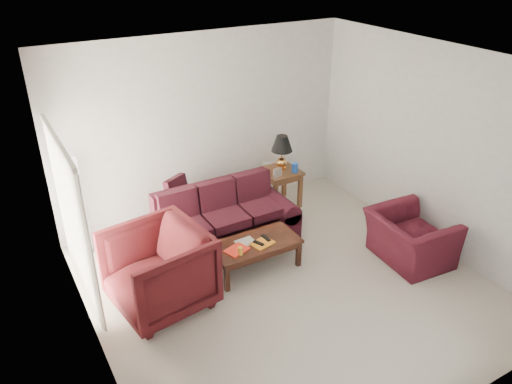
% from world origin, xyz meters
% --- Properties ---
extents(floor, '(5.00, 5.00, 0.00)m').
position_xyz_m(floor, '(0.00, 0.00, 0.00)').
color(floor, beige).
rests_on(floor, ground).
extents(blinds, '(0.10, 2.00, 2.16)m').
position_xyz_m(blinds, '(-2.42, 1.30, 1.08)').
color(blinds, silver).
rests_on(blinds, ground).
extents(sofa, '(2.28, 1.02, 0.92)m').
position_xyz_m(sofa, '(-0.30, 1.32, 0.46)').
color(sofa, black).
rests_on(sofa, ground).
extents(throw_pillow, '(0.46, 0.37, 0.43)m').
position_xyz_m(throw_pillow, '(-0.72, 2.08, 0.72)').
color(throw_pillow, black).
rests_on(throw_pillow, sofa).
extents(end_table, '(0.64, 0.64, 0.67)m').
position_xyz_m(end_table, '(1.14, 1.98, 0.33)').
color(end_table, brown).
rests_on(end_table, ground).
extents(table_lamp, '(0.42, 0.42, 0.61)m').
position_xyz_m(table_lamp, '(1.18, 2.02, 0.97)').
color(table_lamp, gold).
rests_on(table_lamp, end_table).
extents(clock, '(0.16, 0.08, 0.15)m').
position_xyz_m(clock, '(0.96, 1.79, 0.74)').
color(clock, silver).
rests_on(clock, end_table).
extents(blue_canister, '(0.11, 0.11, 0.17)m').
position_xyz_m(blue_canister, '(1.30, 1.79, 0.75)').
color(blue_canister, '#1A4CAA').
rests_on(blue_canister, end_table).
extents(picture_frame, '(0.18, 0.19, 0.05)m').
position_xyz_m(picture_frame, '(1.03, 2.22, 0.74)').
color(picture_frame, silver).
rests_on(picture_frame, end_table).
extents(floor_lamp, '(0.30, 0.30, 1.54)m').
position_xyz_m(floor_lamp, '(-2.20, 2.20, 0.77)').
color(floor_lamp, silver).
rests_on(floor_lamp, ground).
extents(armchair_left, '(1.32, 1.30, 1.07)m').
position_xyz_m(armchair_left, '(-1.62, 0.48, 0.53)').
color(armchair_left, '#3E0E11').
rests_on(armchair_left, ground).
extents(armchair_right, '(1.06, 1.19, 0.72)m').
position_xyz_m(armchair_right, '(1.87, -0.37, 0.36)').
color(armchair_right, '#3E0E18').
rests_on(armchair_right, ground).
extents(coffee_table, '(1.29, 0.70, 0.44)m').
position_xyz_m(coffee_table, '(-0.19, 0.56, 0.22)').
color(coffee_table, black).
rests_on(coffee_table, ground).
extents(magazine_red, '(0.37, 0.32, 0.02)m').
position_xyz_m(magazine_red, '(-0.50, 0.50, 0.45)').
color(magazine_red, red).
rests_on(magazine_red, coffee_table).
extents(magazine_white, '(0.27, 0.21, 0.01)m').
position_xyz_m(magazine_white, '(-0.30, 0.62, 0.45)').
color(magazine_white, beige).
rests_on(magazine_white, coffee_table).
extents(magazine_orange, '(0.36, 0.30, 0.02)m').
position_xyz_m(magazine_orange, '(-0.12, 0.47, 0.45)').
color(magazine_orange, orange).
rests_on(magazine_orange, coffee_table).
extents(remote_a, '(0.11, 0.17, 0.02)m').
position_xyz_m(remote_a, '(-0.17, 0.48, 0.47)').
color(remote_a, black).
rests_on(remote_a, coffee_table).
extents(remote_b, '(0.06, 0.18, 0.02)m').
position_xyz_m(remote_b, '(-0.02, 0.54, 0.47)').
color(remote_b, black).
rests_on(remote_b, coffee_table).
extents(yellow_glass, '(0.07, 0.07, 0.11)m').
position_xyz_m(yellow_glass, '(-0.51, 0.39, 0.50)').
color(yellow_glass, yellow).
rests_on(yellow_glass, coffee_table).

